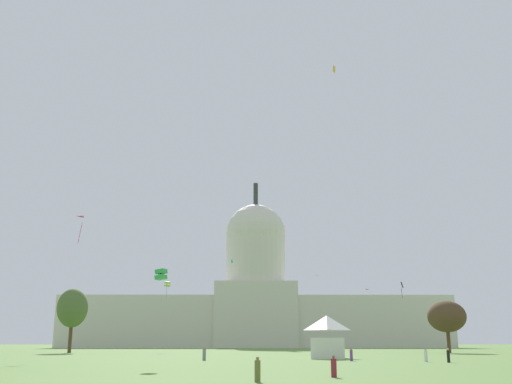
% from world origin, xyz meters
% --- Properties ---
extents(capitol_building, '(144.72, 25.22, 63.79)m').
position_xyz_m(capitol_building, '(-3.82, 197.10, 16.32)').
color(capitol_building, beige).
rests_on(capitol_building, ground_plane).
extents(event_tent, '(5.84, 7.80, 6.16)m').
position_xyz_m(event_tent, '(5.37, 58.43, 3.08)').
color(event_tent, white).
rests_on(event_tent, ground_plane).
extents(tree_west_near, '(7.16, 7.63, 13.48)m').
position_xyz_m(tree_west_near, '(-44.21, 98.15, 9.30)').
color(tree_west_near, '#4C3823').
rests_on(tree_west_near, ground_plane).
extents(tree_east_near, '(11.46, 11.47, 10.78)m').
position_xyz_m(tree_east_near, '(35.84, 96.38, 7.47)').
color(tree_east_near, '#4C3823').
rests_on(tree_east_near, ground_plane).
extents(person_purple_near_tree_west, '(0.52, 0.52, 1.65)m').
position_xyz_m(person_purple_near_tree_west, '(6.89, 46.67, 0.76)').
color(person_purple_near_tree_west, '#703D93').
rests_on(person_purple_near_tree_west, ground_plane).
extents(person_grey_back_left, '(0.61, 0.61, 1.75)m').
position_xyz_m(person_grey_back_left, '(-12.07, 49.59, 0.79)').
color(person_grey_back_left, gray).
rests_on(person_grey_back_left, ground_plane).
extents(person_olive_back_right, '(0.46, 0.46, 1.54)m').
position_xyz_m(person_olive_back_right, '(-5.57, 7.51, 0.70)').
color(person_olive_back_right, olive).
rests_on(person_olive_back_right, ground_plane).
extents(person_maroon_edge_east, '(0.55, 0.55, 1.50)m').
position_xyz_m(person_maroon_edge_east, '(-0.12, 12.29, 0.68)').
color(person_maroon_edge_east, maroon).
rests_on(person_maroon_edge_east, ground_plane).
extents(person_white_near_tree_east, '(0.57, 0.57, 1.61)m').
position_xyz_m(person_white_near_tree_east, '(15.63, 43.92, 0.73)').
color(person_white_near_tree_east, silver).
rests_on(person_white_near_tree_east, ground_plane).
extents(person_black_mid_center, '(0.50, 0.50, 1.66)m').
position_xyz_m(person_black_mid_center, '(17.47, 41.03, 0.77)').
color(person_black_mid_center, black).
rests_on(person_black_mid_center, ground_plane).
extents(kite_black_low, '(0.76, 0.62, 3.84)m').
position_xyz_m(kite_black_low, '(29.86, 108.73, 14.98)').
color(kite_black_low, black).
extents(kite_cyan_mid, '(0.68, 0.12, 0.99)m').
position_xyz_m(kite_cyan_mid, '(-10.67, 119.08, 22.21)').
color(kite_cyan_mid, '#33BCDB').
extents(kite_green_low, '(1.28, 1.26, 1.13)m').
position_xyz_m(kite_green_low, '(-15.19, 29.69, 9.11)').
color(kite_green_low, green).
extents(kite_pink_low, '(0.75, 1.67, 0.25)m').
position_xyz_m(kite_pink_low, '(17.99, 92.77, 12.76)').
color(kite_pink_low, pink).
extents(kite_gold_high, '(0.66, 1.03, 1.49)m').
position_xyz_m(kite_gold_high, '(11.62, 82.95, 58.16)').
color(kite_gold_high, gold).
extents(kite_magenta_mid, '(1.38, 1.40, 3.97)m').
position_xyz_m(kite_magenta_mid, '(-32.43, 60.40, 20.90)').
color(kite_magenta_mid, '#D1339E').
extents(kite_lime_low, '(1.53, 1.54, 4.03)m').
position_xyz_m(kite_lime_low, '(-25.70, 110.11, 15.57)').
color(kite_lime_low, '#8CD133').
extents(kite_violet_mid, '(1.24, 0.81, 0.28)m').
position_xyz_m(kite_violet_mid, '(15.15, 154.46, 22.13)').
color(kite_violet_mid, purple).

